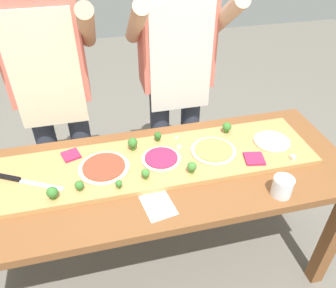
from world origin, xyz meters
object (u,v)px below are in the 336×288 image
(pizza_whole_white_garlic, at_px, (272,141))
(broccoli_floret_front_mid, at_px, (146,173))
(broccoli_floret_back_mid, at_px, (119,184))
(chefs_knife, at_px, (21,180))
(flour_cup, at_px, (282,187))
(pizza_slice_near_right, at_px, (71,155))
(cheese_crumble_c, at_px, (293,158))
(pizza_whole_tomato_red, at_px, (104,167))
(prep_table, at_px, (160,187))
(cook_left, at_px, (50,81))
(pizza_whole_pesto_green, at_px, (213,151))
(broccoli_floret_back_right, at_px, (52,193))
(broccoli_floret_back_left, at_px, (133,143))
(broccoli_floret_front_left, at_px, (79,185))
(broccoli_floret_front_right, at_px, (158,136))
(cheese_crumble_a, at_px, (176,138))
(cook_right, at_px, (176,68))
(pizza_slice_far_left, at_px, (254,159))
(broccoli_floret_center_right, at_px, (192,167))
(cheese_crumble_b, at_px, (179,147))
(pizza_whole_beet_magenta, at_px, (161,159))
(recipe_note, at_px, (158,205))
(broccoli_floret_center_left, at_px, (227,127))

(pizza_whole_white_garlic, height_order, broccoli_floret_front_mid, broccoli_floret_front_mid)
(broccoli_floret_back_mid, bearing_deg, chefs_knife, 160.79)
(pizza_whole_white_garlic, relative_size, broccoli_floret_front_mid, 3.46)
(chefs_knife, xyz_separation_m, flour_cup, (1.08, -0.32, 0.01))
(pizza_slice_near_right, relative_size, cheese_crumble_c, 3.56)
(pizza_whole_tomato_red, xyz_separation_m, broccoli_floret_back_mid, (0.05, -0.14, 0.02))
(prep_table, bearing_deg, broccoli_floret_front_mid, -140.35)
(broccoli_floret_back_mid, bearing_deg, cook_left, 111.69)
(pizza_whole_pesto_green, distance_m, pizza_whole_white_garlic, 0.31)
(broccoli_floret_back_right, height_order, broccoli_floret_back_left, broccoli_floret_back_left)
(broccoli_floret_front_left, relative_size, cheese_crumble_c, 2.22)
(pizza_whole_white_garlic, relative_size, cheese_crumble_c, 8.38)
(broccoli_floret_front_mid, xyz_separation_m, broccoli_floret_front_right, (0.11, 0.26, -0.00))
(broccoli_floret_front_right, relative_size, flour_cup, 0.60)
(cheese_crumble_a, distance_m, cook_right, 0.45)
(pizza_slice_far_left, height_order, broccoli_floret_back_left, broccoli_floret_back_left)
(prep_table, bearing_deg, pizza_whole_pesto_green, 9.09)
(pizza_slice_near_right, bearing_deg, broccoli_floret_center_right, -25.12)
(broccoli_floret_center_right, xyz_separation_m, flour_cup, (0.34, -0.19, -0.02))
(pizza_whole_pesto_green, distance_m, cook_left, 0.93)
(prep_table, distance_m, cheese_crumble_b, 0.21)
(pizza_whole_pesto_green, bearing_deg, chefs_knife, 179.76)
(flour_cup, xyz_separation_m, cook_right, (-0.24, 0.84, 0.19))
(pizza_whole_beet_magenta, relative_size, cook_left, 0.11)
(pizza_slice_far_left, bearing_deg, broccoli_floret_front_left, -179.23)
(pizza_slice_near_right, xyz_separation_m, cheese_crumble_a, (0.52, 0.02, 0.00))
(cheese_crumble_b, bearing_deg, pizza_whole_tomato_red, -170.83)
(flour_cup, bearing_deg, pizza_whole_beet_magenta, 145.34)
(chefs_knife, height_order, pizza_whole_pesto_green, same)
(broccoli_floret_back_mid, bearing_deg, pizza_whole_beet_magenta, 33.25)
(pizza_whole_white_garlic, bearing_deg, pizza_whole_pesto_green, -179.48)
(pizza_slice_far_left, distance_m, pizza_slice_near_right, 0.87)
(pizza_whole_white_garlic, bearing_deg, broccoli_floret_back_left, 171.44)
(broccoli_floret_front_right, bearing_deg, prep_table, -99.34)
(broccoli_floret_front_left, distance_m, broccoli_floret_front_right, 0.47)
(pizza_slice_near_right, height_order, cook_left, cook_left)
(prep_table, xyz_separation_m, pizza_slice_far_left, (0.44, -0.06, 0.14))
(pizza_whole_beet_magenta, height_order, recipe_note, pizza_whole_beet_magenta)
(cheese_crumble_a, height_order, cook_left, cook_left)
(chefs_knife, bearing_deg, flour_cup, -16.32)
(pizza_slice_near_right, height_order, recipe_note, pizza_slice_near_right)
(pizza_whole_beet_magenta, relative_size, broccoli_floret_front_mid, 3.53)
(pizza_slice_near_right, relative_size, cook_right, 0.05)
(cheese_crumble_a, bearing_deg, pizza_slice_near_right, -178.32)
(pizza_slice_far_left, xyz_separation_m, broccoli_floret_back_right, (-0.91, -0.04, 0.03))
(prep_table, relative_size, chefs_knife, 6.25)
(broccoli_floret_back_left, distance_m, cheese_crumble_b, 0.23)
(broccoli_floret_center_right, xyz_separation_m, broccoli_floret_center_left, (0.27, 0.25, 0.00))
(cheese_crumble_a, distance_m, cook_left, 0.74)
(pizza_whole_tomato_red, distance_m, cheese_crumble_b, 0.38)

